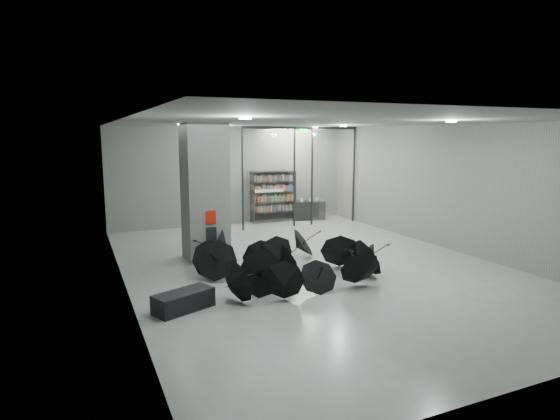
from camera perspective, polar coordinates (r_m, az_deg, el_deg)
name	(u,v)px	position (r m, az deg, el deg)	size (l,w,h in m)	color
room	(312,165)	(12.83, 3.96, 5.49)	(14.00, 14.02, 4.01)	gray
column	(205,192)	(13.87, -9.20, 2.17)	(1.20, 1.20, 4.00)	slate
fire_cabinet	(211,217)	(13.37, -8.45, -0.89)	(0.28, 0.04, 0.38)	#A50A07
info_panel	(211,235)	(13.46, -8.40, -2.99)	(0.30, 0.03, 0.42)	black
exit_sign	(304,131)	(18.61, 2.91, 9.63)	(0.30, 0.06, 0.15)	#0CE533
glass_partition	(301,172)	(18.84, 2.58, 4.64)	(5.06, 0.08, 4.00)	silver
bench	(184,301)	(10.20, -11.72, -10.83)	(1.27, 0.55, 0.41)	black
bookshelf	(273,197)	(19.80, -0.83, 1.66)	(1.97, 0.39, 2.16)	black
shop_counter	(309,210)	(20.39, 3.54, -0.05)	(1.36, 0.54, 0.82)	black
umbrella_cluster	(282,267)	(12.05, 0.28, -6.98)	(5.13, 4.63, 1.30)	black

